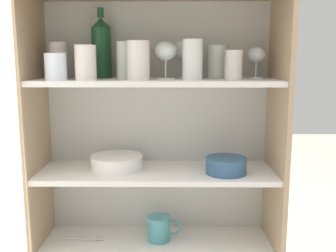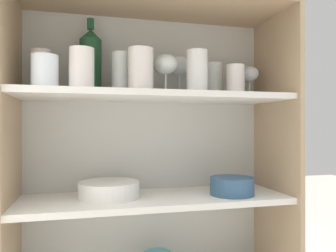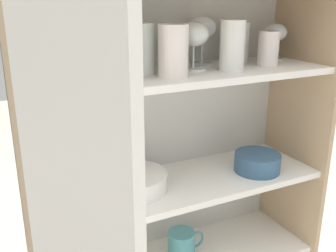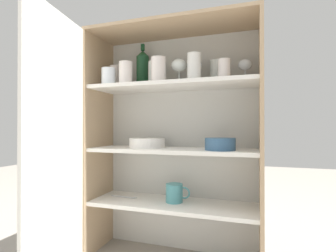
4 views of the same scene
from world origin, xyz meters
name	(u,v)px [view 4 (image 4 of 4)]	position (x,y,z in m)	size (l,w,h in m)	color
cupboard_back_panel	(180,143)	(0.00, 0.30, 0.63)	(0.94, 0.02, 1.26)	silver
cupboard_side_left	(100,143)	(-0.46, 0.14, 0.63)	(0.02, 0.32, 1.26)	tan
cupboard_side_right	(261,146)	(0.46, 0.14, 0.63)	(0.02, 0.32, 1.26)	tan
cupboard_top_panel	(172,28)	(0.00, 0.14, 1.27)	(0.94, 0.32, 0.02)	tan
shelf_board_lower	(172,204)	(0.00, 0.14, 0.30)	(0.90, 0.29, 0.02)	white
shelf_board_middle	(172,150)	(0.00, 0.14, 0.60)	(0.90, 0.29, 0.02)	white
shelf_board_upper	(172,86)	(0.00, 0.14, 0.95)	(0.90, 0.29, 0.02)	white
cupboard_door	(56,148)	(-0.43, -0.25, 0.63)	(0.09, 0.46, 1.26)	silver
tumbler_glass_0	(224,70)	(0.28, 0.12, 1.01)	(0.06, 0.06, 0.11)	silver
tumbler_glass_1	(194,67)	(0.13, 0.10, 1.03)	(0.07, 0.07, 0.14)	white
tumbler_glass_2	(154,74)	(-0.12, 0.17, 1.03)	(0.07, 0.07, 0.14)	white
tumbler_glass_3	(126,73)	(-0.24, 0.07, 1.02)	(0.08, 0.08, 0.12)	silver
tumbler_glass_4	(217,72)	(0.24, 0.21, 1.02)	(0.07, 0.07, 0.13)	white
tumbler_glass_5	(109,77)	(-0.35, 0.06, 1.01)	(0.08, 0.08, 0.09)	white
tumbler_glass_6	(158,70)	(-0.06, 0.09, 1.03)	(0.08, 0.08, 0.14)	silver
tumbler_glass_7	(115,77)	(-0.37, 0.18, 1.03)	(0.07, 0.07, 0.14)	silver
wine_glass_0	(179,66)	(0.04, 0.15, 1.06)	(0.09, 0.09, 0.14)	white
wine_glass_1	(194,66)	(0.11, 0.22, 1.07)	(0.09, 0.09, 0.15)	white
wine_glass_2	(245,66)	(0.38, 0.20, 1.04)	(0.07, 0.07, 0.12)	white
wine_bottle	(143,69)	(-0.22, 0.23, 1.08)	(0.08, 0.08, 0.27)	#194728
plate_stack_white	(147,143)	(-0.16, 0.16, 0.63)	(0.20, 0.20, 0.05)	white
mixing_bowl_large	(220,144)	(0.26, 0.10, 0.64)	(0.15, 0.15, 0.06)	#33567A
coffee_mug_primary	(175,193)	(0.01, 0.16, 0.36)	(0.13, 0.09, 0.10)	teal
serving_spoon	(126,197)	(-0.28, 0.15, 0.32)	(0.17, 0.02, 0.01)	silver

